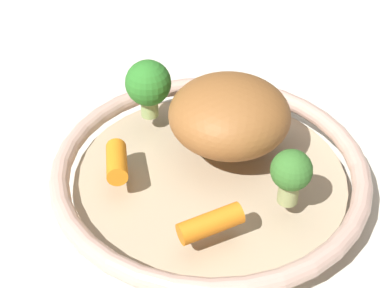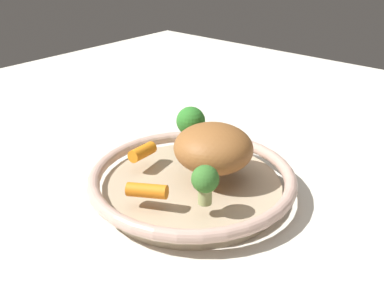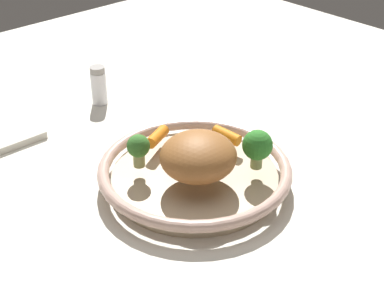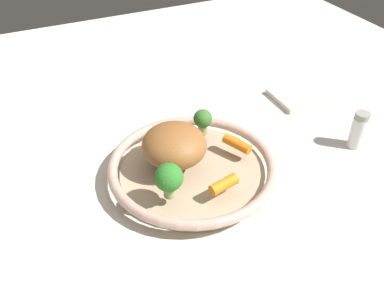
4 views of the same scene
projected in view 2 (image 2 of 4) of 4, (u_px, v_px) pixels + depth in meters
The scene contains 7 objects.
ground_plane at pixel (192, 194), 0.73m from camera, with size 1.80×1.80×0.00m, color silver.
serving_bowl at pixel (192, 182), 0.72m from camera, with size 0.32×0.32×0.04m.
roast_chicken_piece at pixel (213, 148), 0.70m from camera, with size 0.12×0.12×0.07m, color #955C2D.
baby_carrot_back at pixel (146, 190), 0.64m from camera, with size 0.02×0.02×0.06m, color orange.
baby_carrot_left at pixel (142, 152), 0.74m from camera, with size 0.02×0.02×0.05m, color orange.
broccoli_floret_mid at pixel (205, 181), 0.61m from camera, with size 0.04×0.04×0.06m.
broccoli_floret_small at pixel (191, 122), 0.78m from camera, with size 0.05×0.05×0.07m.
Camera 2 is at (-0.47, -0.40, 0.39)m, focal length 42.69 mm.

